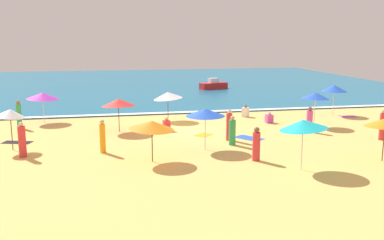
{
  "coord_description": "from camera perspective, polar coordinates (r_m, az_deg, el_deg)",
  "views": [
    {
      "loc": [
        -5.35,
        -26.71,
        5.98
      ],
      "look_at": [
        -0.08,
        -0.56,
        0.8
      ],
      "focal_mm": 40.6,
      "sensor_mm": 36.0,
      "label": 1
    }
  ],
  "objects": [
    {
      "name": "beach_umbrella_5",
      "position": [
        27.64,
        -9.64,
        2.29
      ],
      "size": [
        2.78,
        2.8,
        2.17
      ],
      "color": "#4C3823",
      "rests_on": "ground_plane"
    },
    {
      "name": "beachgoer_0",
      "position": [
        22.92,
        -11.67,
        -2.18
      ],
      "size": [
        0.41,
        0.41,
        1.76
      ],
      "color": "orange",
      "rests_on": "ground_plane"
    },
    {
      "name": "beachgoer_9",
      "position": [
        32.8,
        7.03,
        1.08
      ],
      "size": [
        0.64,
        0.64,
        0.91
      ],
      "color": "white",
      "rests_on": "ground_plane"
    },
    {
      "name": "beachgoer_7",
      "position": [
        24.19,
        5.31,
        -1.52
      ],
      "size": [
        0.51,
        0.51,
        1.64
      ],
      "color": "green",
      "rests_on": "ground_plane"
    },
    {
      "name": "beachgoer_2",
      "position": [
        28.33,
        15.18,
        -0.04
      ],
      "size": [
        0.47,
        0.47,
        1.62
      ],
      "color": "#D84CA5",
      "rests_on": "ground_plane"
    },
    {
      "name": "ocean_water",
      "position": [
        55.29,
        -5.8,
        4.78
      ],
      "size": [
        60.0,
        44.0,
        0.1
      ],
      "primitive_type": "cube",
      "color": "#146B93",
      "rests_on": "ground_plane"
    },
    {
      "name": "beachgoer_10",
      "position": [
        27.54,
        23.7,
        -0.68
      ],
      "size": [
        0.34,
        0.34,
        1.79
      ],
      "color": "red",
      "rests_on": "ground_plane"
    },
    {
      "name": "beach_towel_3",
      "position": [
        26.04,
        7.49,
        -2.37
      ],
      "size": [
        1.79,
        1.95,
        0.01
      ],
      "color": "blue",
      "rests_on": "ground_plane"
    },
    {
      "name": "beachgoer_4",
      "position": [
        21.29,
        8.45,
        -3.26
      ],
      "size": [
        0.48,
        0.48,
        1.67
      ],
      "color": "red",
      "rests_on": "ground_plane"
    },
    {
      "name": "beach_umbrella_8",
      "position": [
        24.7,
        -22.78,
        0.84
      ],
      "size": [
        1.6,
        1.56,
        2.29
      ],
      "color": "#4C3823",
      "rests_on": "ground_plane"
    },
    {
      "name": "beachgoer_8",
      "position": [
        30.8,
        10.1,
        0.23
      ],
      "size": [
        0.49,
        0.49,
        0.78
      ],
      "color": "#D84CA5",
      "rests_on": "ground_plane"
    },
    {
      "name": "beach_towel_0",
      "position": [
        34.75,
        19.84,
        0.43
      ],
      "size": [
        1.35,
        1.05,
        0.01
      ],
      "color": "#D84CA5",
      "rests_on": "ground_plane"
    },
    {
      "name": "beach_umbrella_0",
      "position": [
        31.03,
        -3.19,
        3.25
      ],
      "size": [
        2.19,
        2.16,
        2.14
      ],
      "color": "#4C3823",
      "rests_on": "ground_plane"
    },
    {
      "name": "beach_towel_2",
      "position": [
        26.71,
        -21.98,
        -2.75
      ],
      "size": [
        1.8,
        1.21,
        0.01
      ],
      "color": "black",
      "rests_on": "ground_plane"
    },
    {
      "name": "beachgoer_3",
      "position": [
        30.68,
        -21.78,
        0.65
      ],
      "size": [
        0.32,
        0.32,
        1.85
      ],
      "color": "green",
      "rests_on": "ground_plane"
    },
    {
      "name": "beach_umbrella_6",
      "position": [
        20.73,
        -5.3,
        -0.66
      ],
      "size": [
        2.99,
        2.98,
        2.09
      ],
      "color": "#4C3823",
      "rests_on": "ground_plane"
    },
    {
      "name": "beachgoer_5",
      "position": [
        23.25,
        -21.42,
        -2.57
      ],
      "size": [
        0.53,
        0.53,
        1.8
      ],
      "color": "red",
      "rests_on": "ground_plane"
    },
    {
      "name": "beach_umbrella_4",
      "position": [
        30.06,
        15.9,
        3.11
      ],
      "size": [
        2.22,
        2.21,
        2.32
      ],
      "color": "silver",
      "rests_on": "ground_plane"
    },
    {
      "name": "small_boat_0",
      "position": [
        49.18,
        2.83,
        4.61
      ],
      "size": [
        3.35,
        2.08,
        1.21
      ],
      "color": "red",
      "rests_on": "ocean_water"
    },
    {
      "name": "wave_breaker_foam",
      "position": [
        33.95,
        -2.16,
        1.02
      ],
      "size": [
        57.0,
        0.7,
        0.01
      ],
      "primitive_type": "cube",
      "color": "white",
      "rests_on": "ocean_water"
    },
    {
      "name": "beach_umbrella_3",
      "position": [
        19.99,
        14.39,
        -0.57
      ],
      "size": [
        2.84,
        2.82,
        2.43
      ],
      "color": "silver",
      "rests_on": "ground_plane"
    },
    {
      "name": "beach_umbrella_1",
      "position": [
        34.84,
        18.17,
        3.99
      ],
      "size": [
        2.55,
        2.55,
        2.32
      ],
      "color": "silver",
      "rests_on": "ground_plane"
    },
    {
      "name": "beach_umbrella_9",
      "position": [
        22.91,
        1.76,
        1.01
      ],
      "size": [
        2.9,
        2.9,
        2.23
      ],
      "color": "silver",
      "rests_on": "ground_plane"
    },
    {
      "name": "beach_towel_1",
      "position": [
        26.66,
        1.53,
        -1.96
      ],
      "size": [
        1.38,
        1.37,
        0.01
      ],
      "color": "orange",
      "rests_on": "ground_plane"
    },
    {
      "name": "beachgoer_1",
      "position": [
        25.22,
        4.9,
        -0.77
      ],
      "size": [
        0.37,
        0.37,
        1.82
      ],
      "color": "red",
      "rests_on": "ground_plane"
    },
    {
      "name": "beach_umbrella_7",
      "position": [
        31.93,
        -19.04,
        3.02
      ],
      "size": [
        3.03,
        3.02,
        2.17
      ],
      "color": "silver",
      "rests_on": "ground_plane"
    },
    {
      "name": "beachgoer_6",
      "position": [
        27.82,
        -3.36,
        -0.65
      ],
      "size": [
        0.48,
        0.48,
        0.89
      ],
      "color": "red",
      "rests_on": "ground_plane"
    },
    {
      "name": "ground_plane",
      "position": [
        27.89,
        -0.07,
        -1.39
      ],
      "size": [
        60.0,
        60.0,
        0.0
      ],
      "primitive_type": "plane",
      "color": "#EDBC60"
    }
  ]
}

